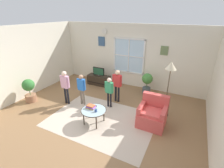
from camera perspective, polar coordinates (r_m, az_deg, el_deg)
The scene contains 18 objects.
ground_plane at distance 5.27m, azimuth -5.91°, elevation -11.71°, with size 6.85×6.31×0.02m, color olive.
back_wall at distance 7.12m, azimuth 6.33°, elevation 9.69°, with size 6.25×0.17×2.64m.
side_wall_left at distance 6.85m, azimuth -29.74°, elevation 6.08°, with size 0.12×5.71×2.64m.
area_rug at distance 5.16m, azimuth -3.66°, elevation -12.32°, with size 3.13×2.22×0.01m, color #C6B29E.
tv_stand at distance 7.43m, azimuth -4.58°, elevation 1.39°, with size 1.03×0.42×0.44m.
television at distance 7.28m, azimuth -4.69°, elevation 4.39°, with size 0.55×0.08×0.37m.
armchair at distance 4.95m, azimuth 13.90°, elevation -10.29°, with size 0.76×0.74×0.87m.
coffee_table at distance 4.83m, azimuth -6.40°, elevation -9.24°, with size 0.75×0.75×0.45m.
book_stack at distance 4.88m, azimuth -7.38°, elevation -7.83°, with size 0.28×0.19×0.10m.
cup at distance 4.70m, azimuth -5.67°, elevation -9.15°, with size 0.07×0.07×0.09m, color #334C8C.
remote_near_books at distance 4.92m, azimuth -5.90°, elevation -7.95°, with size 0.04×0.14×0.02m, color black.
person_pink_shirt at distance 5.87m, azimuth -15.97°, elevation 0.08°, with size 0.37×0.17×1.23m.
person_blue_shirt at distance 5.71m, azimuth -10.54°, elevation -0.77°, with size 0.34×0.15×1.13m.
person_red_shirt at distance 5.79m, azimuth 1.84°, elevation 0.55°, with size 0.36×0.17×1.21m.
person_green_shirt at distance 5.47m, azimuth -0.94°, elevation -1.83°, with size 0.32×0.15×1.08m.
potted_plant_by_window at distance 6.63m, azimuth 12.10°, elevation 0.76°, with size 0.42×0.42×0.85m.
potted_plant_corner at distance 6.63m, azimuth -26.86°, elevation -1.71°, with size 0.43×0.43×0.87m.
floor_lamp at distance 5.01m, azimuth 19.64°, elevation 4.12°, with size 0.32×0.32×1.76m.
Camera 1 is at (2.39, -3.57, 3.04)m, focal length 26.26 mm.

